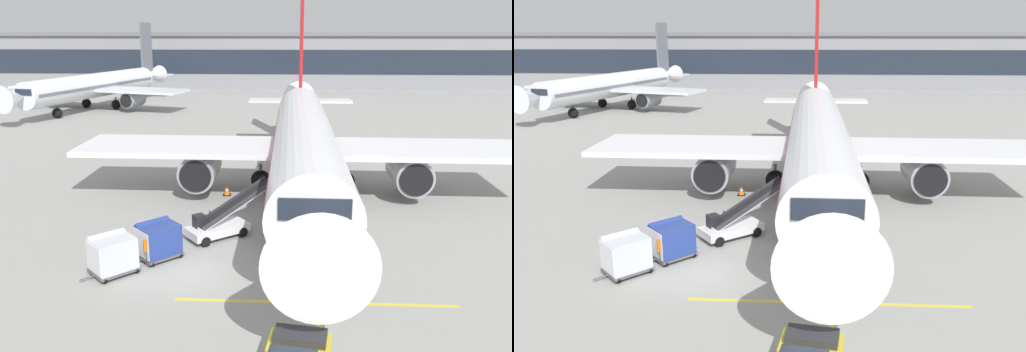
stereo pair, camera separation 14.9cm
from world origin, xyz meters
TOP-DOWN VIEW (x-y plane):
  - ground_plane at (0.00, 0.00)m, footprint 600.00×600.00m
  - parked_airplane at (5.74, 12.84)m, footprint 31.09×41.47m
  - belt_loader at (0.91, 4.71)m, footprint 5.00×4.27m
  - baggage_cart_lead at (-1.95, 1.71)m, footprint 2.55×2.54m
  - baggage_cart_second at (-3.69, -0.11)m, footprint 2.55×2.54m
  - ground_crew_by_loader at (-1.97, 1.73)m, footprint 0.54×0.36m
  - ground_crew_by_carts at (-2.22, 0.78)m, footprint 0.37×0.53m
  - safety_cone_engine_keepout at (0.42, 12.24)m, footprint 0.55×0.55m
  - apron_guidance_line_lead_in at (5.79, 12.13)m, footprint 0.20×110.00m
  - apron_guidance_line_stop_bar at (5.73, -2.44)m, footprint 12.00×0.20m
  - terminal_building at (9.04, 89.52)m, footprint 137.23×19.95m
  - distant_airplane at (-22.89, 52.67)m, footprint 28.02×35.95m

SIDE VIEW (x-z plane):
  - ground_plane at x=0.00m, z-range 0.00..0.00m
  - apron_guidance_line_lead_in at x=5.79m, z-range 0.00..0.01m
  - apron_guidance_line_stop_bar at x=5.73m, z-range 0.00..0.01m
  - safety_cone_engine_keepout at x=0.42m, z-range -0.01..0.62m
  - belt_loader at x=0.91m, z-range -0.59..2.29m
  - ground_crew_by_loader at x=-1.97m, z-range 0.13..1.87m
  - ground_crew_by_carts at x=-2.22m, z-range 0.13..1.87m
  - baggage_cart_lead at x=-1.95m, z-range 0.04..1.96m
  - baggage_cart_second at x=-3.69m, z-range 0.04..1.96m
  - distant_airplane at x=-22.89m, z-range -2.83..9.63m
  - parked_airplane at x=5.74m, z-range -3.20..10.78m
  - terminal_building at x=9.04m, z-range -0.05..10.82m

